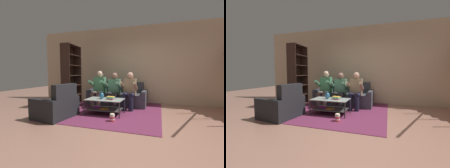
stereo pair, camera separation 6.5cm
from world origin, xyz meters
The scene contains 13 objects.
ground centered at (0.00, 0.00, 0.00)m, with size 16.80×16.80×0.00m, color #A1705D.
back_partition centered at (0.00, 2.46, 1.45)m, with size 8.40×0.12×2.90m, color #C9B18F.
couch centered at (-0.64, 1.81, 0.27)m, with size 2.03×0.89×0.81m.
person_seated_left centered at (-1.16, 1.29, 0.66)m, with size 0.50×0.58×1.21m.
person_seated_middle centered at (-0.64, 1.28, 0.63)m, with size 0.50×0.58×1.15m.
person_seated_right centered at (-0.12, 1.29, 0.64)m, with size 0.50×0.58×1.17m.
coffee_table centered at (-0.65, 0.49, 0.28)m, with size 1.01×0.58×0.43m.
area_rug centered at (-0.64, 1.02, 0.01)m, with size 3.00×3.27×0.01m.
vase centered at (-0.73, 0.48, 0.52)m, with size 0.13×0.13×0.20m.
book_stack centered at (-0.47, 0.49, 0.47)m, with size 0.22×0.20×0.08m.
bookshelf centered at (-2.20, 1.20, 0.93)m, with size 0.40×0.92×2.10m.
armchair centered at (-1.71, -0.17, 0.28)m, with size 0.94×1.03×0.87m.
popcorn_tub centered at (-0.26, -0.04, 0.10)m, with size 0.12×0.12×0.20m.
Camera 2 is at (0.86, -3.32, 1.15)m, focal length 24.00 mm.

